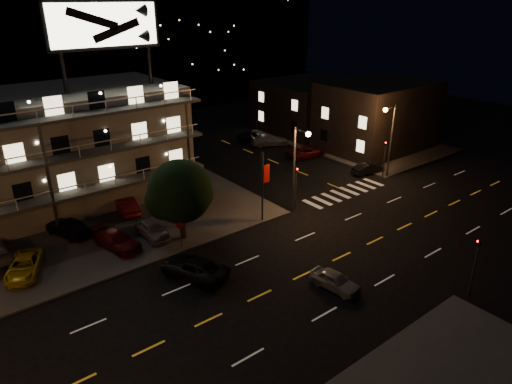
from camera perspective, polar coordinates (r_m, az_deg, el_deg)
ground at (r=32.06m, az=3.31°, el=-11.52°), size 140.00×140.00×0.00m
curb_ne at (r=64.55m, az=11.75°, el=6.39°), size 16.00×24.00×0.15m
motel at (r=45.97m, az=-26.92°, el=4.37°), size 28.00×13.80×18.10m
side_bldg_front at (r=61.08m, az=14.92°, el=9.21°), size 14.06×10.00×8.50m
side_bldg_back at (r=68.92m, az=6.88°, el=10.71°), size 14.06×12.00×7.00m
streetlight_nc at (r=40.21m, az=5.15°, el=3.84°), size 0.44×1.92×8.00m
streetlight_ne at (r=50.37m, az=16.38°, el=6.99°), size 1.92×0.44×8.00m
signal_nw at (r=41.76m, az=5.01°, el=1.08°), size 0.20×0.27×4.60m
signal_sw at (r=32.85m, az=25.75°, el=-7.85°), size 0.20×0.27×4.60m
signal_ne at (r=51.05m, az=15.81°, el=4.45°), size 0.27×0.20×4.60m
banner_north at (r=38.97m, az=0.92°, el=0.88°), size 0.83×0.16×6.40m
stop_sign at (r=35.78m, az=-9.42°, el=-4.65°), size 0.91×0.11×2.61m
tree at (r=36.16m, az=-9.52°, el=-0.16°), size 5.27×5.08×6.64m
lot_car_2 at (r=36.43m, az=-26.96°, el=-8.25°), size 3.73×4.94×1.25m
lot_car_3 at (r=37.29m, az=-17.00°, el=-5.75°), size 2.90×4.92×1.34m
lot_car_4 at (r=38.11m, az=-12.86°, el=-4.56°), size 1.68×4.16×1.41m
lot_car_8 at (r=40.48m, az=-22.38°, el=-4.04°), size 3.16×4.74×1.50m
lot_car_9 at (r=42.92m, az=-15.93°, el=-1.62°), size 2.10×4.48×1.42m
side_car_0 at (r=52.35m, az=13.84°, el=2.85°), size 3.93×2.01×1.23m
side_car_1 at (r=56.69m, az=6.32°, el=5.03°), size 5.12×2.79×1.36m
side_car_2 at (r=60.96m, az=1.68°, el=6.52°), size 5.38×3.85×1.45m
side_car_3 at (r=63.22m, az=-0.68°, el=7.07°), size 4.05×2.21×1.31m
road_car_east at (r=31.81m, az=9.86°, el=-10.85°), size 1.94×3.74×1.22m
road_car_west at (r=32.81m, az=-7.81°, el=-9.32°), size 4.09×5.65×1.43m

